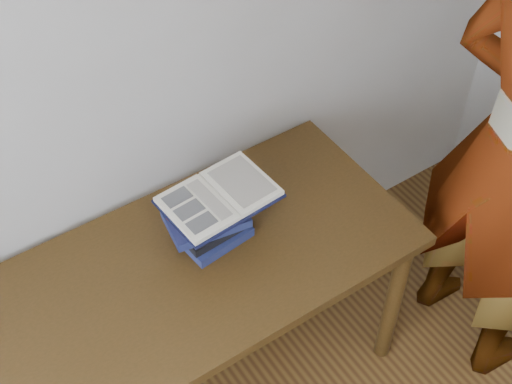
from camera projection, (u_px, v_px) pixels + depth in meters
desk at (202, 280)px, 2.29m from camera, size 1.36×0.68×0.73m
book_stack at (209, 219)px, 2.23m from camera, size 0.27×0.21×0.15m
open_book at (219, 197)px, 2.18m from camera, size 0.36×0.26×0.03m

